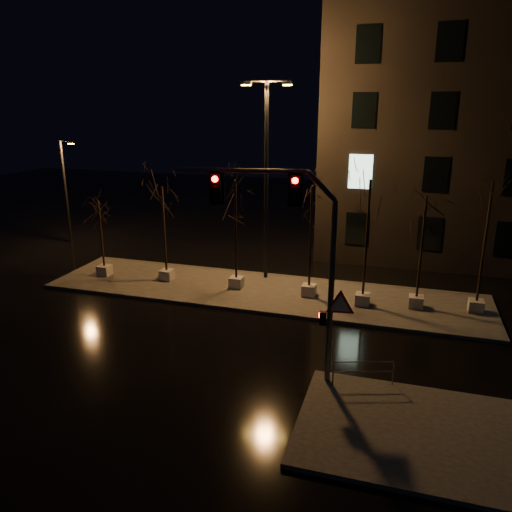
% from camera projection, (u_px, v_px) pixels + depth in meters
% --- Properties ---
extents(ground, '(90.00, 90.00, 0.00)m').
position_uv_depth(ground, '(219.00, 346.00, 19.70)').
color(ground, black).
rests_on(ground, ground).
extents(median, '(22.00, 5.00, 0.15)m').
position_uv_depth(median, '(262.00, 292.00, 25.16)').
color(median, '#403E39').
rests_on(median, ground).
extents(sidewalk_corner, '(7.00, 5.00, 0.15)m').
position_uv_depth(sidewalk_corner, '(419.00, 433.00, 14.39)').
color(sidewalk_corner, '#403E39').
rests_on(sidewalk_corner, ground).
extents(tree_0, '(1.80, 1.80, 4.23)m').
position_uv_depth(tree_0, '(100.00, 218.00, 26.41)').
color(tree_0, '#B8B3AB').
rests_on(tree_0, median).
extents(tree_1, '(1.80, 1.80, 5.12)m').
position_uv_depth(tree_1, '(163.00, 208.00, 25.48)').
color(tree_1, '#B8B3AB').
rests_on(tree_1, median).
extents(tree_2, '(1.80, 1.80, 5.64)m').
position_uv_depth(tree_2, '(235.00, 205.00, 24.27)').
color(tree_2, '#B8B3AB').
rests_on(tree_2, median).
extents(tree_3, '(1.80, 1.80, 5.56)m').
position_uv_depth(tree_3, '(312.00, 211.00, 23.21)').
color(tree_3, '#B8B3AB').
rests_on(tree_3, median).
extents(tree_4, '(1.80, 1.80, 6.02)m').
position_uv_depth(tree_4, '(369.00, 209.00, 21.99)').
color(tree_4, '#B8B3AB').
rests_on(tree_4, median).
extents(tree_5, '(1.80, 1.80, 5.35)m').
position_uv_depth(tree_5, '(424.00, 222.00, 21.86)').
color(tree_5, '#B8B3AB').
rests_on(tree_5, median).
extents(tree_6, '(1.80, 1.80, 6.09)m').
position_uv_depth(tree_6, '(489.00, 212.00, 21.21)').
color(tree_6, '#B8B3AB').
rests_on(tree_6, median).
extents(traffic_signal_mast, '(5.78, 0.99, 7.13)m').
position_uv_depth(traffic_signal_mast, '(296.00, 247.00, 15.79)').
color(traffic_signal_mast, '#56595E').
rests_on(traffic_signal_mast, sidewalk_corner).
extents(streetlight_main, '(2.52, 0.72, 10.10)m').
position_uv_depth(streetlight_main, '(266.00, 169.00, 25.31)').
color(streetlight_main, black).
rests_on(streetlight_main, median).
extents(streetlight_far, '(1.34, 0.52, 6.89)m').
position_uv_depth(streetlight_far, '(66.00, 187.00, 33.21)').
color(streetlight_far, black).
rests_on(streetlight_far, ground).
extents(guard_rail_a, '(1.95, 0.66, 0.88)m').
position_uv_depth(guard_rail_a, '(363.00, 370.00, 16.53)').
color(guard_rail_a, '#56595E').
rests_on(guard_rail_a, sidewalk_corner).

